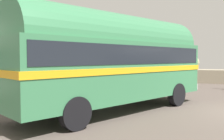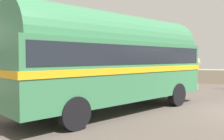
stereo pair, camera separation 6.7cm
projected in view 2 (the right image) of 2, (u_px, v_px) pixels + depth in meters
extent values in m
cube|color=#9A9264|center=(101.00, 62.00, 24.76)|extent=(1.36, 1.35, 1.07)
sphere|color=gray|center=(152.00, 63.00, 22.78)|extent=(1.07, 1.07, 1.07)
sphere|color=gray|center=(193.00, 63.00, 20.48)|extent=(1.14, 1.14, 1.14)
cylinder|color=black|center=(137.00, 90.00, 12.07)|extent=(0.65, 0.99, 0.96)
cylinder|color=black|center=(177.00, 95.00, 10.47)|extent=(0.65, 0.99, 0.96)
cylinder|color=black|center=(38.00, 103.00, 8.50)|extent=(0.65, 0.99, 0.96)
cylinder|color=black|center=(75.00, 113.00, 6.90)|extent=(0.65, 0.99, 0.96)
cube|color=#37774E|center=(115.00, 70.00, 9.43)|extent=(5.61, 8.65, 2.10)
cylinder|color=#37774E|center=(115.00, 43.00, 9.39)|extent=(5.29, 8.26, 2.20)
cube|color=gold|center=(115.00, 69.00, 9.43)|extent=(5.69, 8.75, 0.20)
cube|color=black|center=(115.00, 55.00, 9.41)|extent=(5.50, 8.36, 0.64)
cube|color=silver|center=(176.00, 85.00, 12.40)|extent=(2.15, 1.07, 0.28)
cylinder|color=black|center=(51.00, 84.00, 14.83)|extent=(0.61, 1.00, 0.96)
cylinder|color=black|center=(73.00, 87.00, 13.30)|extent=(0.61, 1.00, 0.96)
cube|color=silver|center=(16.00, 68.00, 12.15)|extent=(5.31, 8.70, 2.10)
cylinder|color=silver|center=(16.00, 46.00, 12.10)|extent=(5.00, 8.31, 2.20)
cube|color=#2C5D9E|center=(16.00, 67.00, 12.15)|extent=(5.38, 8.79, 0.20)
cube|color=black|center=(16.00, 56.00, 12.12)|extent=(5.22, 8.40, 0.64)
cube|color=silver|center=(84.00, 80.00, 15.25)|extent=(2.18, 0.98, 0.28)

